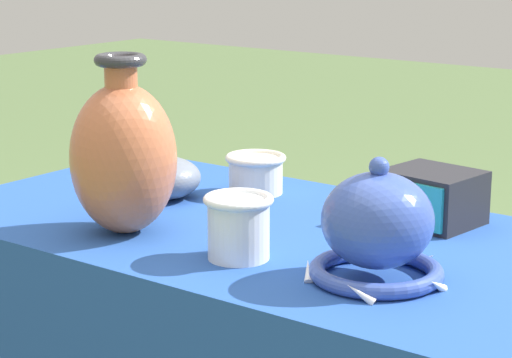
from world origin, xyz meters
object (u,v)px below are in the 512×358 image
(vase_tall_bulbous, at_px, (123,156))
(cup_wide_ivory, at_px, (256,172))
(vase_dome_bell, at_px, (377,231))
(mosaic_tile_box, at_px, (432,197))
(cup_wide_porcelain, at_px, (239,225))
(bowl_shallow_slate, at_px, (163,178))

(vase_tall_bulbous, relative_size, cup_wide_ivory, 2.55)
(vase_dome_bell, distance_m, mosaic_tile_box, 0.29)
(cup_wide_porcelain, bearing_deg, vase_tall_bulbous, -179.37)
(vase_dome_bell, xyz_separation_m, cup_wide_ivory, (-0.40, 0.27, -0.03))
(mosaic_tile_box, xyz_separation_m, cup_wide_ivory, (-0.33, -0.02, -0.00))
(vase_tall_bulbous, distance_m, cup_wide_porcelain, 0.23)
(vase_dome_bell, height_order, bowl_shallow_slate, vase_dome_bell)
(vase_dome_bell, bearing_deg, cup_wide_porcelain, -168.90)
(cup_wide_porcelain, bearing_deg, bowl_shallow_slate, 149.22)
(cup_wide_ivory, height_order, bowl_shallow_slate, bowl_shallow_slate)
(mosaic_tile_box, bearing_deg, vase_tall_bulbous, -130.07)
(mosaic_tile_box, height_order, cup_wide_ivory, mosaic_tile_box)
(mosaic_tile_box, distance_m, cup_wide_porcelain, 0.35)
(bowl_shallow_slate, bearing_deg, mosaic_tile_box, 17.56)
(cup_wide_ivory, relative_size, cup_wide_porcelain, 1.08)
(vase_tall_bulbous, bearing_deg, cup_wide_porcelain, 0.63)
(mosaic_tile_box, distance_m, cup_wide_ivory, 0.33)
(vase_tall_bulbous, relative_size, vase_dome_bell, 1.41)
(cup_wide_ivory, bearing_deg, vase_dome_bell, -33.77)
(vase_tall_bulbous, relative_size, mosaic_tile_box, 1.81)
(mosaic_tile_box, bearing_deg, cup_wide_ivory, -169.99)
(mosaic_tile_box, bearing_deg, cup_wide_porcelain, -105.42)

